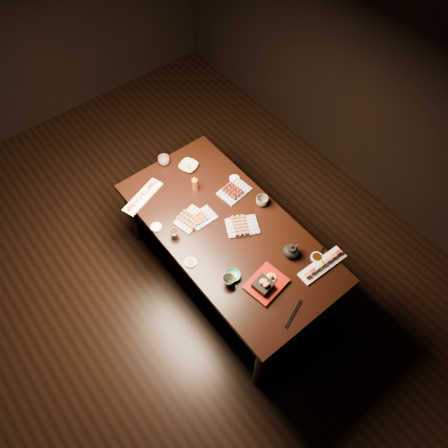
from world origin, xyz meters
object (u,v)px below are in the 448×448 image
(yakitori_plate_center, at_px, (202,216))
(yakitori_plate_right, at_px, (242,225))
(edamame_bowl_green, at_px, (233,276))
(teacup_far_left, at_px, (174,234))
(teacup_mid_right, at_px, (262,201))
(tempura_tray, at_px, (266,281))
(condiment_bottle, at_px, (195,183))
(edamame_bowl_cream, at_px, (189,166))
(sushi_platter_far, at_px, (143,195))
(teapot, at_px, (291,250))
(teacup_near_left, at_px, (229,281))
(dining_table, at_px, (228,255))
(sushi_platter_near, at_px, (323,264))
(teacup_far_right, at_px, (164,161))
(yakitori_plate_left, at_px, (191,218))

(yakitori_plate_center, bearing_deg, yakitori_plate_right, -53.24)
(edamame_bowl_green, height_order, teacup_far_left, teacup_far_left)
(edamame_bowl_green, distance_m, teacup_mid_right, 0.68)
(yakitori_plate_center, height_order, tempura_tray, tempura_tray)
(tempura_tray, xyz_separation_m, condiment_bottle, (0.12, 0.98, 0.03))
(edamame_bowl_cream, relative_size, teacup_far_left, 1.96)
(sushi_platter_far, distance_m, teacup_mid_right, 0.93)
(teacup_far_left, distance_m, teapot, 0.86)
(teacup_near_left, distance_m, teacup_mid_right, 0.73)
(tempura_tray, bearing_deg, teapot, 4.82)
(sushi_platter_far, relative_size, edamame_bowl_green, 3.40)
(tempura_tray, height_order, condiment_bottle, condiment_bottle)
(teacup_mid_right, bearing_deg, teacup_near_left, -149.66)
(dining_table, distance_m, teacup_mid_right, 0.55)
(sushi_platter_near, relative_size, teacup_mid_right, 3.91)
(teapot, bearing_deg, teacup_far_left, 131.96)
(edamame_bowl_green, relative_size, teapot, 0.86)
(sushi_platter_far, xyz_separation_m, teacup_mid_right, (0.69, -0.63, 0.02))
(edamame_bowl_cream, height_order, teacup_mid_right, teacup_mid_right)
(teacup_far_left, bearing_deg, teacup_mid_right, -14.32)
(yakitori_plate_right, relative_size, tempura_tray, 0.88)
(tempura_tray, xyz_separation_m, teacup_near_left, (-0.20, 0.17, -0.01))
(dining_table, relative_size, teacup_near_left, 20.35)
(dining_table, xyz_separation_m, teacup_far_right, (-0.00, 0.84, 0.41))
(tempura_tray, bearing_deg, yakitori_plate_left, 87.51)
(teacup_mid_right, distance_m, teacup_far_right, 0.89)
(dining_table, bearing_deg, edamame_bowl_cream, 71.76)
(yakitori_plate_left, distance_m, teacup_far_left, 0.19)
(yakitori_plate_right, relative_size, teacup_near_left, 2.66)
(yakitori_plate_center, relative_size, teacup_mid_right, 2.04)
(dining_table, xyz_separation_m, tempura_tray, (-0.08, -0.51, 0.42))
(yakitori_plate_right, xyz_separation_m, teacup_mid_right, (0.26, 0.07, 0.01))
(edamame_bowl_green, xyz_separation_m, teacup_far_left, (-0.12, 0.53, 0.02))
(tempura_tray, bearing_deg, teacup_mid_right, 42.12)
(sushi_platter_far, height_order, teacup_mid_right, teacup_mid_right)
(dining_table, distance_m, yakitori_plate_right, 0.42)
(edamame_bowl_cream, bearing_deg, tempura_tray, -100.01)
(edamame_bowl_cream, relative_size, tempura_tray, 0.54)
(edamame_bowl_cream, xyz_separation_m, teapot, (0.09, -1.12, 0.04))
(teapot, distance_m, condiment_bottle, 0.93)
(sushi_platter_near, bearing_deg, dining_table, 118.42)
(sushi_platter_near, relative_size, sushi_platter_far, 1.00)
(yakitori_plate_right, height_order, teacup_near_left, teacup_near_left)
(teacup_mid_right, bearing_deg, dining_table, -176.21)
(edamame_bowl_green, distance_m, teapot, 0.46)
(dining_table, relative_size, teacup_mid_right, 18.40)
(sushi_platter_far, bearing_deg, teacup_near_left, 74.51)
(yakitori_plate_center, relative_size, teacup_near_left, 2.26)
(edamame_bowl_green, height_order, teacup_near_left, teacup_near_left)
(yakitori_plate_left, height_order, teapot, teapot)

